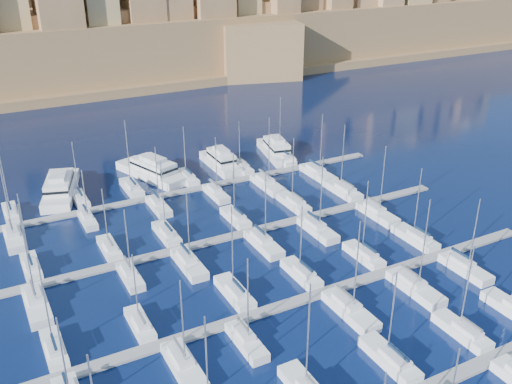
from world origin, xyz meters
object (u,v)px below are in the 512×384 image
motor_yacht_b (152,170)px  motor_yacht_a (60,187)px  motor_yacht_c (221,161)px  motor_yacht_d (276,149)px  sailboat_4 (462,331)px

motor_yacht_b → motor_yacht_a: bearing=-179.6°
motor_yacht_c → motor_yacht_d: 14.88m
sailboat_4 → motor_yacht_a: size_ratio=0.71×
motor_yacht_a → motor_yacht_d: size_ratio=1.17×
sailboat_4 → motor_yacht_c: sailboat_4 is taller
motor_yacht_b → motor_yacht_c: same height
motor_yacht_a → motor_yacht_c: (35.10, -1.90, 0.00)m
motor_yacht_a → motor_yacht_b: size_ratio=0.99×
motor_yacht_c → motor_yacht_b: bearing=172.5°
motor_yacht_c → motor_yacht_a: bearing=176.9°
motor_yacht_d → motor_yacht_c: bearing=-177.6°
sailboat_4 → motor_yacht_b: size_ratio=0.71×
sailboat_4 → motor_yacht_c: 69.39m
motor_yacht_b → sailboat_4: bearing=-75.2°
motor_yacht_a → motor_yacht_d: (49.96, -1.28, 0.00)m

